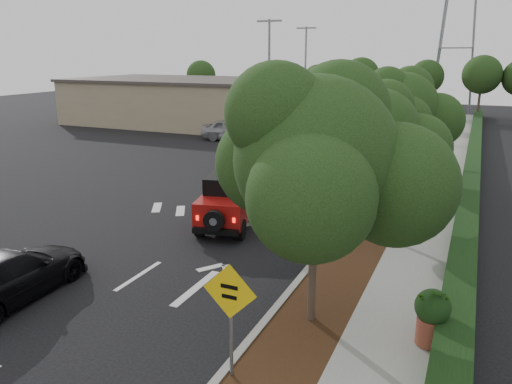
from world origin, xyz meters
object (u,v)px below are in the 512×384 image
Objects in this scene: red_jeep at (230,200)px; black_suv_oncoming at (8,275)px; silver_suv_ahead at (261,190)px; speed_hump_sign at (230,305)px.

black_suv_oncoming is (-2.78, -7.82, -0.32)m from red_jeep.
silver_suv_ahead is 0.99× the size of black_suv_oncoming.
silver_suv_ahead is (0.04, 3.02, -0.36)m from red_jeep.
silver_suv_ahead is 1.94× the size of speed_hump_sign.
speed_hump_sign is (4.30, -11.56, 1.04)m from silver_suv_ahead.
speed_hump_sign reaches higher than silver_suv_ahead.
black_suv_oncoming is 7.23m from speed_hump_sign.
black_suv_oncoming is at bearing -100.75° from silver_suv_ahead.
red_jeep is at bearing -86.92° from silver_suv_ahead.
black_suv_oncoming reaches higher than silver_suv_ahead.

